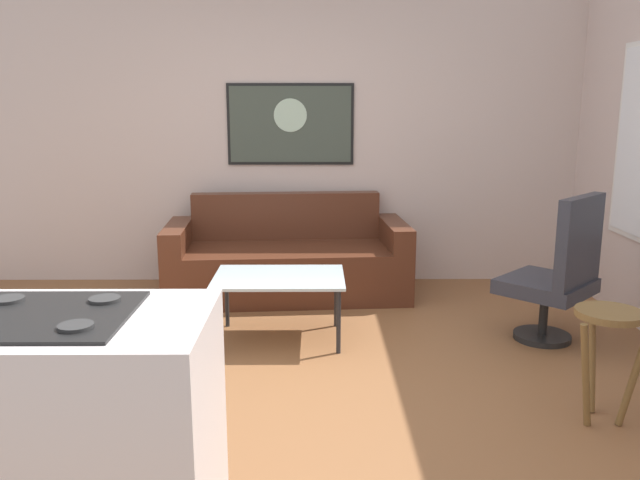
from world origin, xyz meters
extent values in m
cube|color=brown|center=(0.00, 0.00, -0.02)|extent=(6.40, 6.40, 0.04)
cube|color=beige|center=(0.00, 2.42, 1.40)|extent=(6.40, 0.05, 2.80)
cube|color=#4F2818|center=(-0.02, 1.89, 0.22)|extent=(1.73, 0.98, 0.43)
cube|color=#4F2818|center=(-0.04, 2.24, 0.64)|extent=(1.68, 0.28, 0.41)
cube|color=#4F2818|center=(-0.94, 1.82, 0.32)|extent=(0.24, 0.88, 0.63)
cube|color=#4F2818|center=(0.90, 1.95, 0.32)|extent=(0.24, 0.88, 0.63)
cube|color=silver|center=(-0.03, 0.84, 0.45)|extent=(0.90, 0.63, 0.02)
cylinder|color=#232326|center=(-0.43, 0.57, 0.22)|extent=(0.03, 0.03, 0.44)
cylinder|color=#232326|center=(0.37, 0.57, 0.22)|extent=(0.03, 0.03, 0.44)
cylinder|color=#232326|center=(-0.43, 1.10, 0.22)|extent=(0.03, 0.03, 0.44)
cylinder|color=#232326|center=(0.37, 1.10, 0.22)|extent=(0.03, 0.03, 0.44)
cylinder|color=black|center=(1.82, 0.82, 0.02)|extent=(0.39, 0.39, 0.04)
cylinder|color=black|center=(1.82, 0.82, 0.22)|extent=(0.06, 0.06, 0.36)
cube|color=#2C2E37|center=(1.82, 0.82, 0.39)|extent=(0.78, 0.78, 0.10)
cube|color=#2C2E37|center=(1.97, 0.67, 0.74)|extent=(0.45, 0.46, 0.60)
cylinder|color=brown|center=(1.71, -0.37, 0.59)|extent=(0.33, 0.33, 0.03)
cylinder|color=brown|center=(1.71, -0.23, 0.29)|extent=(0.04, 0.13, 0.57)
cylinder|color=brown|center=(1.58, -0.44, 0.29)|extent=(0.13, 0.10, 0.57)
cylinder|color=brown|center=(1.83, -0.44, 0.29)|extent=(0.13, 0.10, 0.57)
cube|color=black|center=(-0.69, -1.41, 0.94)|extent=(0.60, 0.52, 0.01)
cylinder|color=#2D2D2D|center=(-0.52, -1.55, 0.95)|extent=(0.11, 0.11, 0.01)
cylinder|color=#2D2D2D|center=(-0.86, -1.27, 0.95)|extent=(0.11, 0.11, 0.01)
cylinder|color=#2D2D2D|center=(-0.52, -1.27, 0.95)|extent=(0.11, 0.11, 0.01)
cube|color=black|center=(0.00, 2.39, 1.44)|extent=(1.13, 0.01, 0.72)
cube|color=#3E483D|center=(0.00, 2.38, 1.44)|extent=(1.08, 0.02, 0.67)
cylinder|color=#ABC7AC|center=(0.00, 2.37, 1.52)|extent=(0.29, 0.01, 0.29)
camera|label=1|loc=(0.23, -3.45, 1.63)|focal=36.09mm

